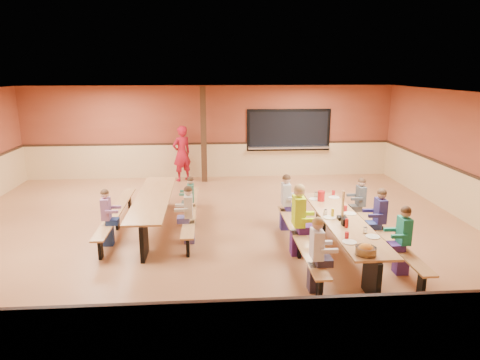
{
  "coord_description": "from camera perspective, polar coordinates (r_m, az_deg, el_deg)",
  "views": [
    {
      "loc": [
        -0.02,
        -8.97,
        3.49
      ],
      "look_at": [
        0.63,
        0.04,
        1.15
      ],
      "focal_mm": 32.0,
      "sensor_mm": 36.0,
      "label": 1
    }
  ],
  "objects": [
    {
      "name": "ground",
      "position": [
        9.63,
        -3.75,
        -6.76
      ],
      "size": [
        12.0,
        12.0,
        0.0
      ],
      "primitive_type": "plane",
      "color": "#965C38",
      "rests_on": "ground"
    },
    {
      "name": "room_envelope",
      "position": [
        9.4,
        -3.81,
        -2.84
      ],
      "size": [
        12.04,
        10.04,
        3.02
      ],
      "color": "brown",
      "rests_on": "ground"
    },
    {
      "name": "kitchen_pass_through",
      "position": [
        14.32,
        6.5,
        6.4
      ],
      "size": [
        2.78,
        0.28,
        1.38
      ],
      "color": "black",
      "rests_on": "ground"
    },
    {
      "name": "structural_post",
      "position": [
        13.52,
        -4.87,
        6.01
      ],
      "size": [
        0.18,
        0.18,
        3.0
      ],
      "primitive_type": "cube",
      "color": "#321E10",
      "rests_on": "ground"
    },
    {
      "name": "cafeteria_table_main",
      "position": [
        8.42,
        13.48,
        -6.5
      ],
      "size": [
        1.91,
        3.7,
        0.74
      ],
      "color": "#B17C46",
      "rests_on": "ground"
    },
    {
      "name": "cafeteria_table_second",
      "position": [
        9.78,
        -11.44,
        -3.41
      ],
      "size": [
        1.91,
        3.7,
        0.74
      ],
      "color": "#B17C46",
      "rests_on": "ground"
    },
    {
      "name": "seated_child_white_left",
      "position": [
        7.03,
        10.15,
        -9.84
      ],
      "size": [
        0.38,
        0.31,
        1.24
      ],
      "primitive_type": null,
      "color": "white",
      "rests_on": "ground"
    },
    {
      "name": "seated_adult_yellow",
      "position": [
        8.28,
        7.79,
        -5.36
      ],
      "size": [
        0.45,
        0.37,
        1.38
      ],
      "primitive_type": null,
      "color": "#CEFF14",
      "rests_on": "ground"
    },
    {
      "name": "seated_child_grey_left",
      "position": [
        9.57,
        6.13,
        -3.0
      ],
      "size": [
        0.39,
        0.32,
        1.24
      ],
      "primitive_type": null,
      "color": "silver",
      "rests_on": "ground"
    },
    {
      "name": "seated_child_teal_right",
      "position": [
        8.0,
        20.91,
        -7.59
      ],
      "size": [
        0.37,
        0.31,
        1.22
      ],
      "primitive_type": null,
      "color": "#1B8368",
      "rests_on": "ground"
    },
    {
      "name": "seated_child_navy_right",
      "position": [
        8.89,
        18.12,
        -5.07
      ],
      "size": [
        0.38,
        0.31,
        1.23
      ],
      "primitive_type": null,
      "color": "navy",
      "rests_on": "ground"
    },
    {
      "name": "seated_child_char_right",
      "position": [
        9.88,
        15.74,
        -3.14
      ],
      "size": [
        0.35,
        0.29,
        1.17
      ],
      "primitive_type": null,
      "color": "#464C4F",
      "rests_on": "ground"
    },
    {
      "name": "seated_child_purple_sec",
      "position": [
        9.07,
        -17.35,
        -4.85
      ],
      "size": [
        0.35,
        0.29,
        1.17
      ],
      "primitive_type": null,
      "color": "#8B5B89",
      "rests_on": "ground"
    },
    {
      "name": "seated_child_green_sec",
      "position": [
        9.89,
        -6.57,
        -2.81
      ],
      "size": [
        0.32,
        0.27,
        1.12
      ],
      "primitive_type": null,
      "color": "#336C53",
      "rests_on": "ground"
    },
    {
      "name": "seated_child_tan_sec",
      "position": [
        8.85,
        -6.85,
        -4.68
      ],
      "size": [
        0.36,
        0.3,
        1.19
      ],
      "primitive_type": null,
      "color": "beige",
      "rests_on": "ground"
    },
    {
      "name": "standing_woman",
      "position": [
        13.8,
        -7.77,
        3.52
      ],
      "size": [
        0.77,
        0.72,
        1.78
      ],
      "primitive_type": "imported",
      "rotation": [
        0.0,
        0.0,
        3.75
      ],
      "color": "#A31224",
      "rests_on": "ground"
    },
    {
      "name": "punch_pitcher",
      "position": [
        9.36,
        10.77,
        -2.11
      ],
      "size": [
        0.16,
        0.16,
        0.22
      ],
      "primitive_type": "cylinder",
      "color": "red",
      "rests_on": "cafeteria_table_main"
    },
    {
      "name": "chip_bowl",
      "position": [
        6.9,
        16.44,
        -8.92
      ],
      "size": [
        0.32,
        0.32,
        0.15
      ],
      "primitive_type": null,
      "color": "orange",
      "rests_on": "cafeteria_table_main"
    },
    {
      "name": "napkin_dispenser",
      "position": [
        8.04,
        13.79,
        -5.43
      ],
      "size": [
        0.1,
        0.14,
        0.13
      ],
      "primitive_type": "cube",
      "color": "black",
      "rests_on": "cafeteria_table_main"
    },
    {
      "name": "condiment_mustard",
      "position": [
        8.41,
        12.25,
        -4.3
      ],
      "size": [
        0.06,
        0.06,
        0.17
      ],
      "primitive_type": "cylinder",
      "color": "yellow",
      "rests_on": "cafeteria_table_main"
    },
    {
      "name": "condiment_ketchup",
      "position": [
        7.92,
        14.03,
        -5.59
      ],
      "size": [
        0.06,
        0.06,
        0.17
      ],
      "primitive_type": "cylinder",
      "color": "#B2140F",
      "rests_on": "cafeteria_table_main"
    },
    {
      "name": "table_paddle",
      "position": [
        8.3,
        13.49,
        -4.24
      ],
      "size": [
        0.16,
        0.16,
        0.56
      ],
      "color": "black",
      "rests_on": "cafeteria_table_main"
    },
    {
      "name": "place_settings",
      "position": [
        8.33,
        13.59,
        -4.77
      ],
      "size": [
        0.65,
        3.3,
        0.11
      ],
      "primitive_type": null,
      "color": "beige",
      "rests_on": "cafeteria_table_main"
    }
  ]
}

